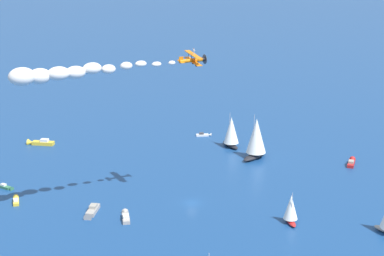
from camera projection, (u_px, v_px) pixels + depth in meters
The scene contains 14 objects.
ground_plane at pixel (192, 203), 159.92m from camera, with size 2000.00×2000.00×0.00m, color navy.
motorboat_far_port at pixel (16, 200), 160.47m from camera, with size 3.89×5.39×1.57m.
motorboat_far_stbd at pixel (6, 187), 168.76m from camera, with size 5.13×2.75×1.44m.
motorboat_inshore at pixel (351, 162), 186.55m from camera, with size 2.29×7.07×2.02m.
motorboat_offshore at pixel (40, 143), 203.67m from camera, with size 8.76×3.05×2.49m.
motorboat_ahead at pixel (126, 216), 151.11m from camera, with size 4.09×6.55×1.87m.
sailboat_outer_ring_a at pixel (256, 138), 189.93m from camera, with size 7.82×10.96×13.79m.
sailboat_outer_ring_b at pixel (291, 209), 148.04m from camera, with size 4.34×6.18×7.75m.
motorboat_outer_ring_c at pixel (92, 212), 153.46m from camera, with size 2.95×7.90×2.24m.
sailboat_outer_ring_d at pixel (231, 132), 200.06m from camera, with size 7.33×8.07×11.01m.
motorboat_outer_ring_e at pixel (204, 135), 212.40m from camera, with size 5.17×2.93×1.46m.
biplane_lead at pixel (193, 60), 149.42m from camera, with size 6.68×6.45×3.65m.
wingwalker_lead at pixel (194, 51), 148.57m from camera, with size 1.05×1.19×1.53m.
smoke_trail_lead at pixel (58, 73), 136.06m from camera, with size 30.64×27.31×4.45m.
Camera 1 is at (37.11, -142.69, 64.69)m, focal length 59.99 mm.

